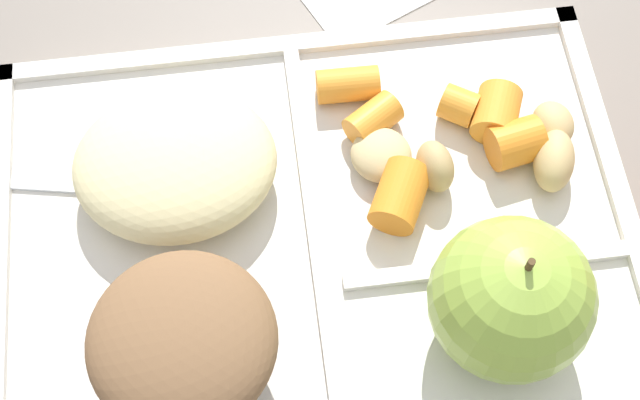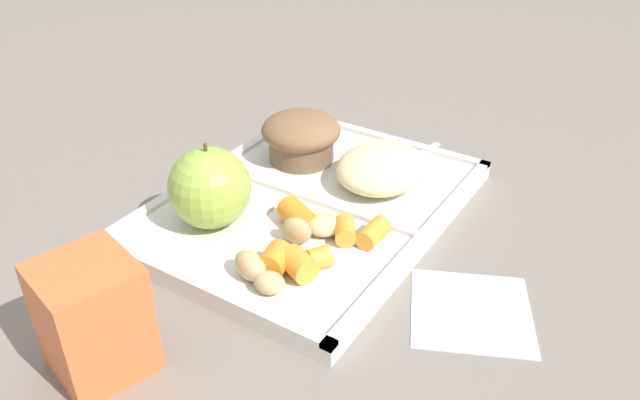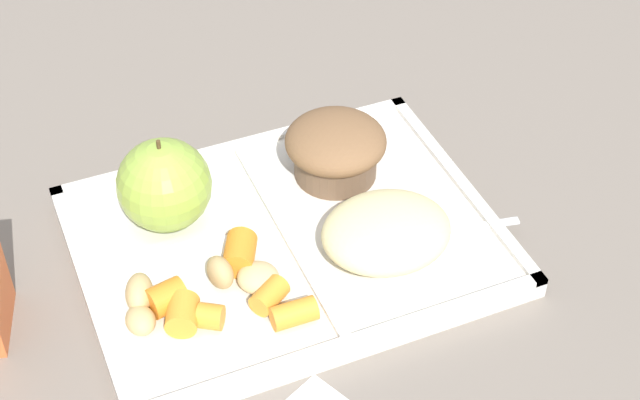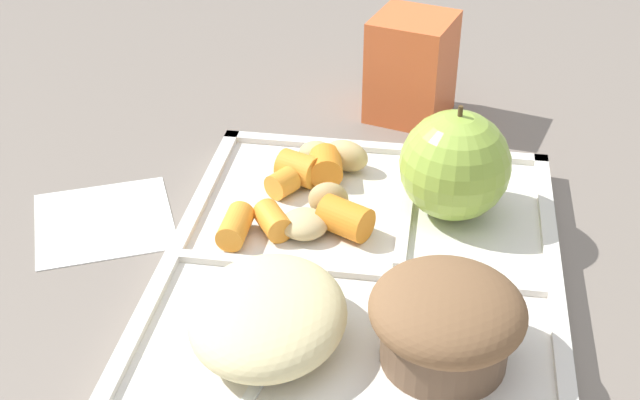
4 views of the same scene
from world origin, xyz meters
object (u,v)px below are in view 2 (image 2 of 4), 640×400
Objects in this scene: lunch_tray at (310,206)px; milk_carton at (94,319)px; bran_muffin at (301,136)px; plastic_fork at (391,171)px; green_apple at (210,188)px.

milk_carton is (-0.27, 0.02, 0.04)m from lunch_tray.
milk_carton reaches higher than bran_muffin.
milk_carton reaches higher than plastic_fork.
lunch_tray is at bearing 156.54° from plastic_fork.
green_apple reaches higher than milk_carton.
lunch_tray is at bearing -140.70° from bran_muffin.
bran_muffin is at bearing 106.38° from plastic_fork.
lunch_tray is at bearing -34.08° from green_apple.
plastic_fork is 1.61× the size of milk_carton.
milk_carton is at bearing -166.59° from green_apple.
green_apple is (-0.09, 0.06, 0.05)m from lunch_tray.
green_apple is 0.92× the size of milk_carton.
bran_muffin is at bearing 22.75° from milk_carton.
green_apple is 0.19m from milk_carton.
green_apple is 0.97× the size of bran_muffin.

